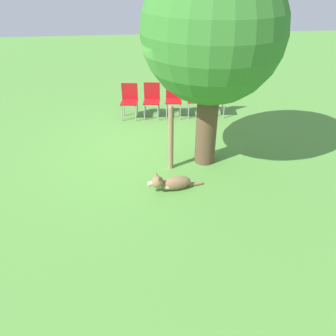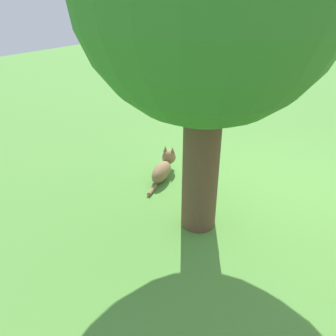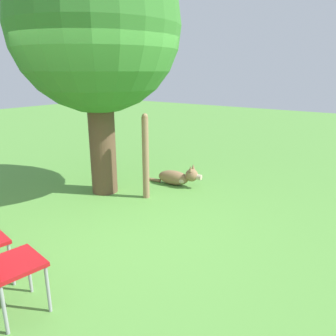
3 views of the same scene
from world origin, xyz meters
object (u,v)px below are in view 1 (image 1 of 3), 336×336
at_px(red_chair_0, 129,99).
at_px(red_chair_3, 196,97).
at_px(red_chair_2, 174,97).
at_px(dog, 171,183).
at_px(red_chair_1, 152,98).
at_px(fence_post, 171,138).
at_px(red_chair_4, 217,96).
at_px(oak_tree, 213,33).

xyz_separation_m(red_chair_0, red_chair_3, (0.05, 1.83, 0.00)).
distance_m(red_chair_2, red_chair_3, 0.61).
xyz_separation_m(dog, red_chair_1, (-3.60, -0.09, 0.40)).
xyz_separation_m(fence_post, red_chair_4, (-2.74, 1.64, -0.15)).
distance_m(red_chair_0, red_chair_3, 1.83).
height_order(oak_tree, red_chair_4, oak_tree).
distance_m(oak_tree, red_chair_4, 3.40).
xyz_separation_m(red_chair_0, red_chair_2, (0.04, 1.22, 0.00)).
xyz_separation_m(oak_tree, red_chair_2, (-2.58, -0.34, -2.08)).
bearing_deg(red_chair_0, dog, 19.71).
xyz_separation_m(red_chair_3, red_chair_4, (0.02, 0.61, 0.00)).
bearing_deg(red_chair_1, red_chair_3, 97.09).
bearing_deg(dog, red_chair_1, -98.52).
relative_size(dog, red_chair_4, 1.14).
bearing_deg(red_chair_4, red_chair_2, -82.91).
bearing_deg(red_chair_3, red_chair_0, -82.91).
xyz_separation_m(dog, red_chair_2, (-3.58, 0.52, 0.40)).
relative_size(red_chair_1, red_chair_3, 1.00).
distance_m(fence_post, red_chair_0, 2.93).
relative_size(red_chair_1, red_chair_2, 1.00).
relative_size(red_chair_2, red_chair_4, 1.00).
bearing_deg(red_chair_2, red_chair_1, -82.91).
xyz_separation_m(dog, red_chair_0, (-3.62, -0.70, 0.40)).
xyz_separation_m(red_chair_1, red_chair_4, (0.05, 1.83, 0.00)).
distance_m(fence_post, red_chair_2, 2.81).
distance_m(red_chair_0, red_chair_4, 2.44).
xyz_separation_m(fence_post, red_chair_0, (-2.81, -0.80, -0.15)).
height_order(oak_tree, red_chair_2, oak_tree).
bearing_deg(red_chair_1, red_chair_4, 97.09).
bearing_deg(red_chair_4, red_chair_0, -82.91).
relative_size(dog, red_chair_1, 1.14).
bearing_deg(fence_post, oak_tree, 104.51).
distance_m(red_chair_1, red_chair_2, 0.61).
relative_size(oak_tree, dog, 3.68).
bearing_deg(red_chair_0, fence_post, 24.60).
bearing_deg(red_chair_4, red_chair_3, -82.91).
bearing_deg(dog, oak_tree, -140.70).
height_order(fence_post, red_chair_3, fence_post).
xyz_separation_m(dog, red_chair_3, (-3.56, 1.13, 0.40)).
distance_m(oak_tree, fence_post, 2.09).
bearing_deg(red_chair_0, red_chair_3, 97.09).
height_order(fence_post, red_chair_1, fence_post).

